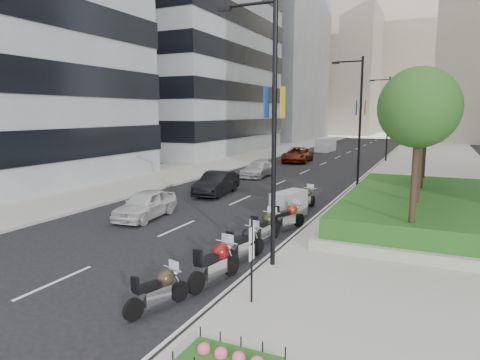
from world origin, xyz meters
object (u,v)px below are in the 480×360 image
Objects in this scene: parking_sign at (252,256)px; motorcycle_5 at (289,205)px; car_b at (217,183)px; lamp_post_0 at (270,119)px; motorcycle_6 at (305,198)px; motorcycle_4 at (288,217)px; delivery_van at (325,145)px; car_a at (145,204)px; motorcycle_1 at (216,264)px; lamp_post_2 at (387,115)px; motorcycle_0 at (159,290)px; motorcycle_2 at (245,244)px; motorcycle_3 at (265,228)px; car_c at (258,169)px; lamp_post_1 at (358,116)px; car_d at (297,155)px.

motorcycle_5 is at bearing 102.61° from parking_sign.
lamp_post_0 is at bearing -59.49° from car_b.
motorcycle_4 is at bearing -161.74° from motorcycle_6.
lamp_post_0 is at bearing -147.35° from motorcycle_4.
car_b is at bearing 70.32° from motorcycle_4.
car_a is at bearing -84.28° from delivery_van.
car_a is at bearing 60.25° from motorcycle_1.
lamp_post_2 is at bearing -43.78° from delivery_van.
motorcycle_0 is at bearing -92.25° from lamp_post_2.
parking_sign is 1.08× the size of motorcycle_2.
motorcycle_4 is (0.24, 2.25, -0.03)m from motorcycle_3.
car_c reaches higher than motorcycle_6.
lamp_post_0 is at bearing -90.00° from lamp_post_1.
car_d is (-0.16, 11.53, 0.13)m from car_c.
car_d reaches higher than motorcycle_2.
lamp_post_2 is 3.66× the size of motorcycle_1.
lamp_post_0 reaches higher than car_c.
motorcycle_2 reaches higher than motorcycle_6.
car_c is at bearing 88.83° from car_b.
car_b reaches higher than motorcycle_3.
motorcycle_4 is at bearing 13.27° from motorcycle_0.
delivery_van is (-0.50, 25.50, 0.21)m from car_c.
motorcycle_1 is at bearing 3.25° from motorcycle_0.
car_b reaches higher than motorcycle_0.
lamp_post_1 is at bearing 90.00° from lamp_post_0.
car_b is (-6.23, 4.01, 0.07)m from motorcycle_5.
car_a is at bearing -97.33° from car_b.
lamp_post_2 is 26.10m from motorcycle_6.
lamp_post_0 is 1.00× the size of lamp_post_1.
parking_sign is at bearing -111.65° from motorcycle_1.
lamp_post_1 is 3.75× the size of motorcycle_3.
lamp_post_2 reaches higher than motorcycle_6.
motorcycle_4 is 0.38× the size of car_d.
motorcycle_4 is (-1.55, 7.84, -0.84)m from parking_sign.
motorcycle_1 is 0.54× the size of car_b.
parking_sign reaches higher than motorcycle_0.
parking_sign reaches higher than car_d.
parking_sign is 2.66m from motorcycle_0.
car_a is (-8.14, -31.03, -4.35)m from lamp_post_2.
motorcycle_3 reaches higher than motorcycle_0.
parking_sign is at bearing -79.86° from car_d.
parking_sign reaches higher than motorcycle_4.
lamp_post_1 is at bearing 4.93° from motorcycle_5.
motorcycle_1 is at bearing -162.12° from motorcycle_5.
motorcycle_1 is 33.87m from car_d.
motorcycle_4 is (-0.89, 4.84, -4.45)m from lamp_post_0.
motorcycle_2 is 0.51× the size of car_b.
lamp_post_2 reaches higher than car_a.
motorcycle_0 is (-1.54, -21.21, -4.50)m from lamp_post_1.
motorcycle_1 is 1.03× the size of motorcycle_5.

